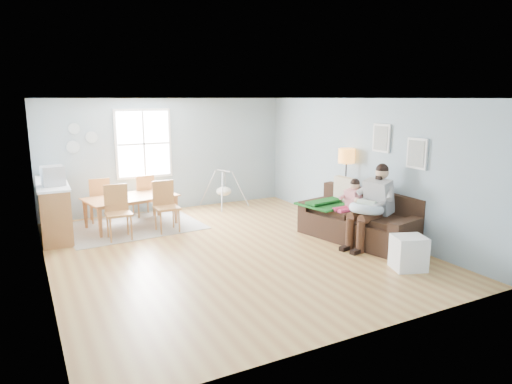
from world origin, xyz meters
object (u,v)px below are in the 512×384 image
counter (54,209)px  toddler (350,199)px  floor_lamp (346,163)px  monitor (53,176)px  chair_sw (117,208)px  sofa (361,223)px  chair_se (165,202)px  dining_table (132,212)px  baby_swing (224,191)px  father (372,203)px  storage_cube (408,253)px  chair_ne (144,193)px  chair_nw (100,197)px

counter → toddler: bearing=-29.6°
floor_lamp → monitor: floor_lamp is taller
chair_sw → floor_lamp: bearing=-18.0°
sofa → monitor: 5.95m
chair_se → dining_table: bearing=130.9°
baby_swing → monitor: bearing=-165.2°
father → chair_sw: bearing=146.7°
baby_swing → chair_se: bearing=-144.3°
storage_cube → chair_se: bearing=125.4°
counter → baby_swing: 4.04m
storage_cube → counter: counter is taller
sofa → baby_swing: bearing=108.2°
chair_ne → baby_swing: 2.03m
chair_nw → chair_ne: bearing=4.4°
floor_lamp → dining_table: (-3.99, 2.14, -1.06)m
father → chair_ne: bearing=128.1°
father → chair_se: (-3.09, 2.74, -0.22)m
floor_lamp → baby_swing: bearing=117.8°
chair_nw → counter: bearing=-149.7°
sofa → monitor: (-5.21, 2.71, 0.93)m
sofa → dining_table: sofa is taller
chair_sw → counter: (-1.08, 0.77, -0.06)m
floor_lamp → chair_sw: 4.71m
sofa → storage_cube: (-0.36, -1.55, -0.06)m
father → floor_lamp: bearing=74.0°
sofa → chair_sw: bearing=150.8°
chair_nw → chair_se: bearing=-49.0°
chair_sw → baby_swing: chair_sw is taller
chair_sw → baby_swing: size_ratio=0.93×
counter → baby_swing: size_ratio=1.73×
father → baby_swing: 4.30m
floor_lamp → chair_ne: (-3.54, 2.85, -0.82)m
toddler → floor_lamp: bearing=58.6°
father → dining_table: bearing=137.2°
toddler → counter: 5.85m
sofa → floor_lamp: floor_lamp is taller
dining_table → chair_sw: size_ratio=1.76×
chair_se → baby_swing: (1.92, 1.38, -0.19)m
baby_swing → floor_lamp: bearing=-62.2°
storage_cube → chair_sw: 5.41m
chair_nw → baby_swing: size_ratio=0.89×
toddler → storage_cube: toddler is taller
chair_nw → monitor: (-0.96, -0.93, 0.69)m
sofa → chair_ne: size_ratio=2.54×
storage_cube → baby_swing: (-0.88, 5.32, 0.14)m
father → chair_sw: (-4.06, 2.67, -0.20)m
chair_sw → counter: counter is taller
toddler → counter: toddler is taller
dining_table → chair_sw: (-0.43, -0.70, 0.28)m
chair_sw → chair_se: size_ratio=1.02×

